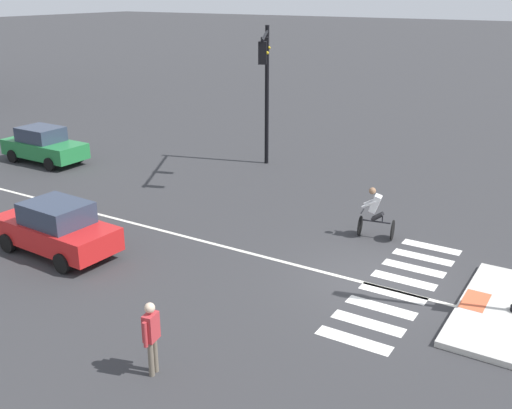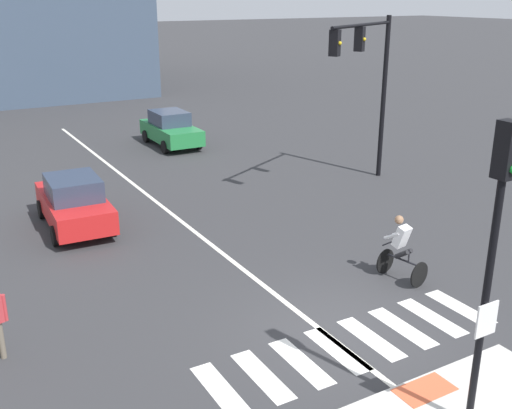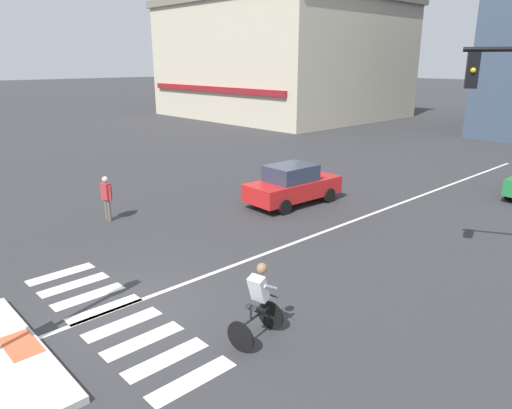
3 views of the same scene
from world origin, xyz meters
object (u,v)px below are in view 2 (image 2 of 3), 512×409
Objects in this scene: car_red_westbound_far at (74,202)px; cyclist at (401,247)px; traffic_light_mast at (370,71)px; signal_pole at (492,254)px; car_green_eastbound_distant at (171,129)px.

cyclist reaches higher than car_red_westbound_far.
signal_pole is at bearing -122.09° from traffic_light_mast.
car_green_eastbound_distant is 10.81m from car_red_westbound_far.
traffic_light_mast is at bearing -68.22° from car_green_eastbound_distant.
car_green_eastbound_distant is 16.28m from cyclist.
car_green_eastbound_distant is 0.99× the size of car_red_westbound_far.
signal_pole is 1.23× the size of car_green_eastbound_distant.
car_red_westbound_far is at bearing 128.62° from cyclist.
signal_pole is at bearing -121.03° from cyclist.
signal_pole is 13.24m from car_red_westbound_far.
signal_pole is at bearing -99.09° from car_green_eastbound_distant.
car_green_eastbound_distant is at bearing 51.90° from car_red_westbound_far.
signal_pole reaches higher than cyclist.
car_green_eastbound_distant and car_red_westbound_far have the same top height.
signal_pole reaches higher than car_green_eastbound_distant.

